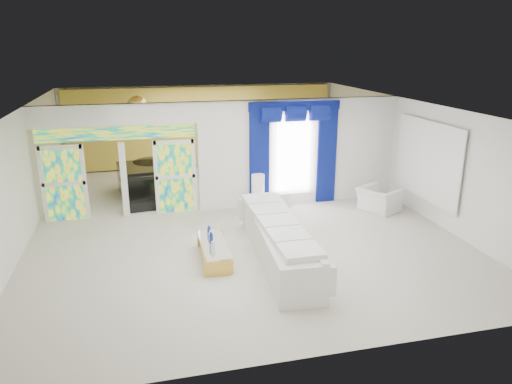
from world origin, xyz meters
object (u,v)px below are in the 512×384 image
object	(u,v)px
console_table	(268,201)
grand_piano	(142,180)
coffee_table	(214,252)
white_sofa	(278,242)
armchair	(379,199)

from	to	relation	value
console_table	grand_piano	size ratio (longest dim) A/B	0.72
coffee_table	console_table	world-z (taller)	console_table
coffee_table	console_table	xyz separation A→B (m)	(2.02, 3.00, 0.03)
console_table	grand_piano	world-z (taller)	grand_piano
grand_piano	coffee_table	bearing A→B (deg)	-81.69
coffee_table	console_table	bearing A→B (deg)	56.12
coffee_table	white_sofa	bearing A→B (deg)	-12.53
coffee_table	armchair	xyz separation A→B (m)	(4.93, 2.03, 0.15)
coffee_table	grand_piano	size ratio (longest dim) A/B	0.94
console_table	armchair	bearing A→B (deg)	-18.42
armchair	grand_piano	size ratio (longest dim) A/B	0.59
coffee_table	grand_piano	distance (m)	5.43
coffee_table	grand_piano	world-z (taller)	grand_piano
coffee_table	armchair	size ratio (longest dim) A/B	1.59
console_table	armchair	xyz separation A→B (m)	(2.92, -0.97, 0.12)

